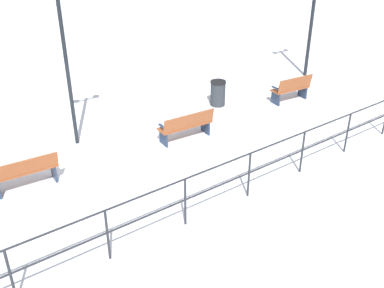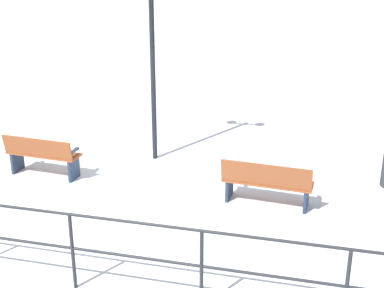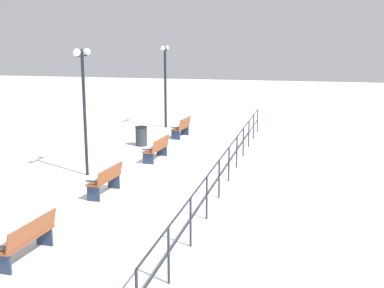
{
  "view_description": "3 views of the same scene",
  "coord_description": "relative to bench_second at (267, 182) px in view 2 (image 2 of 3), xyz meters",
  "views": [
    {
      "loc": [
        -9.57,
        4.42,
        6.12
      ],
      "look_at": [
        -1.8,
        -1.25,
        0.91
      ],
      "focal_mm": 42.16,
      "sensor_mm": 36.0,
      "label": 1
    },
    {
      "loc": [
        -9.09,
        -3.13,
        4.56
      ],
      "look_at": [
        -0.9,
        -1.08,
        1.37
      ],
      "focal_mm": 51.18,
      "sensor_mm": 36.0,
      "label": 2
    },
    {
      "loc": [
        -5.72,
        15.65,
        4.61
      ],
      "look_at": [
        -1.94,
        -0.4,
        1.1
      ],
      "focal_mm": 46.82,
      "sensor_mm": 36.0,
      "label": 3
    }
  ],
  "objects": [
    {
      "name": "ground_plane",
      "position": [
        0.12,
        2.27,
        -0.46
      ],
      "size": [
        80.0,
        80.0,
        0.0
      ],
      "primitive_type": "plane",
      "color": "white",
      "rests_on": "ground"
    },
    {
      "name": "bench_second",
      "position": [
        0.0,
        0.0,
        0.0
      ],
      "size": [
        0.64,
        1.65,
        0.88
      ],
      "rotation": [
        0.0,
        0.0,
        -0.07
      ],
      "color": "brown",
      "rests_on": "ground"
    },
    {
      "name": "bench_third",
      "position": [
        0.19,
        4.54,
        0.02
      ],
      "size": [
        0.6,
        1.55,
        0.88
      ],
      "rotation": [
        0.0,
        0.0,
        -0.07
      ],
      "color": "brown",
      "rests_on": "ground"
    },
    {
      "name": "lamppost_middle",
      "position": [
        1.68,
        2.64,
        2.55
      ],
      "size": [
        0.25,
        1.0,
        4.28
      ],
      "color": "black",
      "rests_on": "ground"
    },
    {
      "name": "waterfront_railing",
      "position": [
        -3.15,
        2.27,
        0.32
      ],
      "size": [
        0.05,
        18.0,
        1.16
      ],
      "color": "#26282D",
      "rests_on": "ground"
    }
  ]
}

